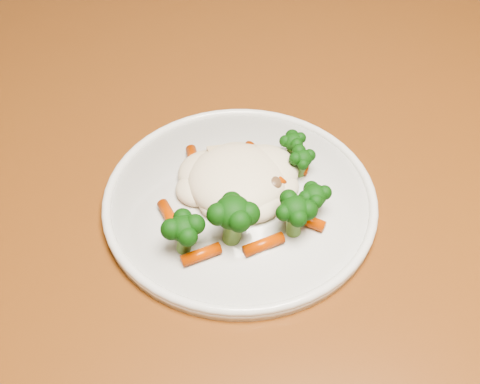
{
  "coord_description": "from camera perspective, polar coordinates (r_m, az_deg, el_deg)",
  "views": [
    {
      "loc": [
        -0.22,
        -0.21,
        1.24
      ],
      "look_at": [
        -0.14,
        0.22,
        0.77
      ],
      "focal_mm": 45.0,
      "sensor_mm": 36.0,
      "label": 1
    }
  ],
  "objects": [
    {
      "name": "dining_table",
      "position": [
        0.77,
        -0.17,
        -1.93
      ],
      "size": [
        1.39,
        1.04,
        0.75
      ],
      "rotation": [
        0.0,
        0.0,
        -0.15
      ],
      "color": "brown",
      "rests_on": "ground"
    },
    {
      "name": "meal",
      "position": [
        0.63,
        0.51,
        0.42
      ],
      "size": [
        0.18,
        0.17,
        0.05
      ],
      "color": "#F9E7C7",
      "rests_on": "plate"
    },
    {
      "name": "plate",
      "position": [
        0.65,
        -0.0,
        -0.84
      ],
      "size": [
        0.29,
        0.29,
        0.01
      ],
      "primitive_type": "cylinder",
      "color": "white",
      "rests_on": "dining_table"
    }
  ]
}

